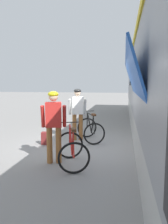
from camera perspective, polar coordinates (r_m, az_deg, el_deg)
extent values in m
plane|color=gray|center=(7.10, 0.14, -8.59)|extent=(80.00, 80.00, 0.00)
cube|color=#2356B2|center=(5.64, 13.14, 5.64)|extent=(0.56, 5.13, 1.63)
cube|color=yellow|center=(7.94, 12.69, 17.85)|extent=(0.04, 19.21, 0.20)
cube|color=black|center=(12.31, 11.62, 8.60)|extent=(0.04, 1.10, 0.80)
cylinder|color=#935B2D|center=(5.58, -8.77, -8.33)|extent=(0.14, 0.14, 0.90)
cylinder|color=#935B2D|center=(5.57, -6.49, -8.31)|extent=(0.14, 0.14, 0.90)
cube|color=red|center=(5.42, -7.77, -0.67)|extent=(0.43, 0.33, 0.60)
cylinder|color=red|center=(5.49, -10.45, -1.15)|extent=(0.16, 0.27, 0.56)
cylinder|color=red|center=(5.46, -5.01, -1.10)|extent=(0.16, 0.27, 0.56)
sphere|color=beige|center=(5.38, -7.85, 3.88)|extent=(0.22, 0.22, 0.22)
ellipsoid|color=yellow|center=(5.37, -7.86, 4.52)|extent=(0.32, 0.33, 0.14)
cylinder|color=#935B2D|center=(7.72, -2.45, -3.86)|extent=(0.14, 0.14, 0.90)
cylinder|color=#935B2D|center=(7.75, -0.83, -3.81)|extent=(0.14, 0.14, 0.90)
cube|color=white|center=(7.62, -1.66, 1.70)|extent=(0.44, 0.35, 0.60)
cylinder|color=white|center=(7.64, -3.63, 1.32)|extent=(0.17, 0.27, 0.56)
cylinder|color=white|center=(7.71, 0.22, 1.39)|extent=(0.17, 0.27, 0.56)
sphere|color=beige|center=(7.59, -1.67, 4.93)|extent=(0.22, 0.22, 0.22)
ellipsoid|color=black|center=(7.59, -1.67, 5.39)|extent=(0.33, 0.34, 0.14)
torus|color=black|center=(5.88, -3.69, -8.41)|extent=(0.69, 0.28, 0.71)
torus|color=black|center=(4.91, -2.55, -11.62)|extent=(0.69, 0.28, 0.71)
cylinder|color=red|center=(5.47, -3.36, -6.91)|extent=(0.25, 0.62, 0.63)
cylinder|color=red|center=(5.29, -3.25, -4.06)|extent=(0.32, 0.82, 0.04)
cylinder|color=red|center=(5.06, -2.88, -8.09)|extent=(0.13, 0.27, 0.62)
cylinder|color=red|center=(5.08, -2.78, -11.25)|extent=(0.15, 0.35, 0.08)
cylinder|color=red|center=(4.88, -2.65, -8.34)|extent=(0.07, 0.14, 0.56)
cylinder|color=red|center=(5.78, -3.69, -5.85)|extent=(0.06, 0.09, 0.55)
cylinder|color=black|center=(5.69, -3.69, -2.63)|extent=(0.46, 0.18, 0.02)
cube|color=#4C2D19|center=(4.83, -2.71, -4.53)|extent=(0.17, 0.26, 0.06)
torus|color=black|center=(8.10, 0.78, -4.00)|extent=(0.67, 0.32, 0.71)
torus|color=black|center=(7.13, 2.65, -5.57)|extent=(0.67, 0.32, 0.71)
cylinder|color=black|center=(7.71, 1.38, -2.70)|extent=(0.29, 0.61, 0.63)
cylinder|color=black|center=(7.55, 1.60, -0.60)|extent=(0.36, 0.80, 0.04)
cylinder|color=black|center=(7.31, 2.18, -3.27)|extent=(0.14, 0.27, 0.62)
cylinder|color=black|center=(7.31, 2.28, -5.47)|extent=(0.16, 0.34, 0.08)
cylinder|color=black|center=(7.13, 2.54, -3.32)|extent=(0.08, 0.14, 0.56)
cylinder|color=black|center=(8.03, 0.82, -2.11)|extent=(0.06, 0.09, 0.55)
cylinder|color=black|center=(7.96, 0.87, 0.24)|extent=(0.45, 0.21, 0.02)
cube|color=#4C2D19|center=(7.11, 2.49, -0.70)|extent=(0.18, 0.26, 0.06)
cube|color=maroon|center=(7.31, -9.67, -6.60)|extent=(0.30, 0.21, 0.40)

